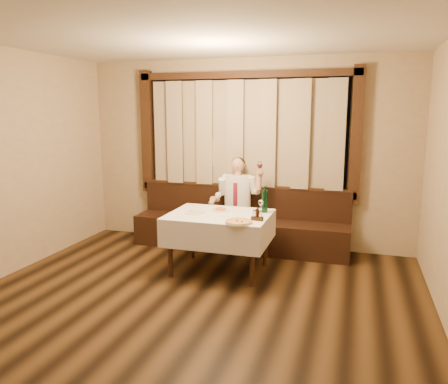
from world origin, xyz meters
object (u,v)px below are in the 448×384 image
(dining_table, at_px, (219,222))
(seated_man, at_px, (237,197))
(pasta_red, at_px, (221,208))
(banquette, at_px, (240,228))
(pasta_cream, at_px, (195,210))
(green_bottle, at_px, (265,201))
(pizza, at_px, (239,222))
(cruet_caddy, at_px, (257,216))

(dining_table, xyz_separation_m, seated_man, (-0.03, 0.94, 0.15))
(dining_table, bearing_deg, seated_man, 91.95)
(pasta_red, bearing_deg, seated_man, 89.72)
(seated_man, bearing_deg, dining_table, -88.05)
(banquette, xyz_separation_m, pasta_red, (-0.04, -0.86, 0.48))
(pasta_cream, height_order, green_bottle, green_bottle)
(banquette, bearing_deg, green_bottle, -55.79)
(banquette, bearing_deg, dining_table, -90.00)
(pizza, height_order, green_bottle, green_bottle)
(banquette, height_order, pasta_red, banquette)
(banquette, height_order, dining_table, banquette)
(dining_table, distance_m, pizza, 0.54)
(cruet_caddy, relative_size, seated_man, 0.11)
(banquette, relative_size, green_bottle, 9.11)
(pizza, height_order, pasta_cream, pasta_cream)
(dining_table, relative_size, seated_man, 0.93)
(seated_man, bearing_deg, pizza, -73.52)
(dining_table, bearing_deg, pasta_red, 102.30)
(pizza, xyz_separation_m, green_bottle, (0.17, 0.62, 0.14))
(pizza, distance_m, green_bottle, 0.66)
(banquette, bearing_deg, cruet_caddy, -66.36)
(banquette, height_order, cruet_caddy, banquette)
(seated_man, bearing_deg, pasta_red, -90.28)
(green_bottle, bearing_deg, dining_table, -155.31)
(pasta_red, bearing_deg, banquette, 87.64)
(pasta_red, relative_size, seated_man, 0.17)
(pasta_red, xyz_separation_m, pasta_cream, (-0.28, -0.21, 0.00))
(cruet_caddy, bearing_deg, pizza, -124.10)
(pasta_red, distance_m, seated_man, 0.77)
(seated_man, bearing_deg, cruet_caddy, -63.41)
(pasta_red, height_order, pasta_cream, pasta_cream)
(pizza, height_order, pasta_red, pasta_red)
(banquette, bearing_deg, pasta_red, -92.36)
(pasta_red, height_order, cruet_caddy, cruet_caddy)
(pasta_cream, bearing_deg, pizza, -26.26)
(cruet_caddy, xyz_separation_m, seated_man, (-0.56, 1.12, -0.01))
(pasta_red, relative_size, pasta_cream, 0.90)
(cruet_caddy, bearing_deg, pasta_red, 156.02)
(banquette, relative_size, dining_table, 2.52)
(dining_table, height_order, cruet_caddy, cruet_caddy)
(green_bottle, distance_m, seated_man, 0.90)
(banquette, relative_size, seated_man, 2.34)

